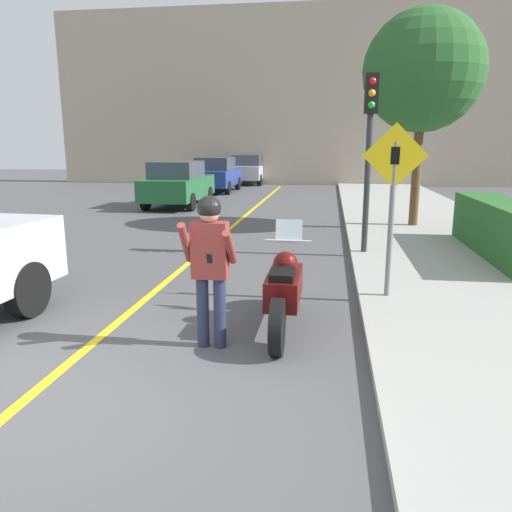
{
  "coord_description": "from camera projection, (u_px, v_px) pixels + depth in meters",
  "views": [
    {
      "loc": [
        2.12,
        -3.74,
        2.3
      ],
      "look_at": [
        1.2,
        2.46,
        0.89
      ],
      "focal_mm": 35.0,
      "sensor_mm": 36.0,
      "label": 1
    }
  ],
  "objects": [
    {
      "name": "parked_car_blue",
      "position": [
        216.0,
        174.0,
        24.46
      ],
      "size": [
        1.88,
        4.2,
        1.68
      ],
      "color": "black",
      "rests_on": "ground"
    },
    {
      "name": "person_biker",
      "position": [
        210.0,
        256.0,
        5.57
      ],
      "size": [
        0.59,
        0.48,
        1.76
      ],
      "color": "#282D4C",
      "rests_on": "ground"
    },
    {
      "name": "ground_plane",
      "position": [
        81.0,
        410.0,
        4.42
      ],
      "size": [
        80.0,
        80.0,
        0.0
      ],
      "primitive_type": "plane",
      "color": "#4C4C4F"
    },
    {
      "name": "sidewalk_curb",
      "position": [
        504.0,
        295.0,
        7.59
      ],
      "size": [
        4.4,
        44.0,
        0.11
      ],
      "color": "#9E9E99",
      "rests_on": "ground"
    },
    {
      "name": "road_center_line",
      "position": [
        195.0,
        258.0,
        10.3
      ],
      "size": [
        0.12,
        36.0,
        0.01
      ],
      "color": "yellow",
      "rests_on": "ground"
    },
    {
      "name": "parked_car_green",
      "position": [
        178.0,
        184.0,
        18.7
      ],
      "size": [
        1.88,
        4.2,
        1.68
      ],
      "color": "black",
      "rests_on": "ground"
    },
    {
      "name": "street_tree",
      "position": [
        423.0,
        72.0,
        12.99
      ],
      "size": [
        3.14,
        3.14,
        5.62
      ],
      "color": "brown",
      "rests_on": "sidewalk_curb"
    },
    {
      "name": "hedge_row",
      "position": [
        503.0,
        229.0,
        10.01
      ],
      "size": [
        0.9,
        4.44,
        1.06
      ],
      "color": "#286028",
      "rests_on": "sidewalk_curb"
    },
    {
      "name": "parked_car_silver",
      "position": [
        249.0,
        169.0,
        29.4
      ],
      "size": [
        1.88,
        4.2,
        1.68
      ],
      "color": "black",
      "rests_on": "ground"
    },
    {
      "name": "traffic_light",
      "position": [
        370.0,
        130.0,
        9.89
      ],
      "size": [
        0.26,
        0.3,
        3.54
      ],
      "color": "#2D2D30",
      "rests_on": "sidewalk_curb"
    },
    {
      "name": "motorcycle",
      "position": [
        284.0,
        290.0,
        6.28
      ],
      "size": [
        0.62,
        2.28,
        1.31
      ],
      "color": "black",
      "rests_on": "ground"
    },
    {
      "name": "crossing_sign",
      "position": [
        393.0,
        194.0,
        7.08
      ],
      "size": [
        0.91,
        0.08,
        2.49
      ],
      "color": "slate",
      "rests_on": "sidewalk_curb"
    },
    {
      "name": "building_backdrop",
      "position": [
        295.0,
        97.0,
        28.44
      ],
      "size": [
        28.0,
        1.2,
        9.81
      ],
      "color": "#B2A38E",
      "rests_on": "ground"
    }
  ]
}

